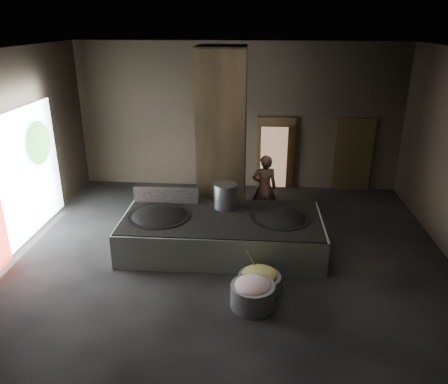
# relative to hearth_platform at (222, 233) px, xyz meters

# --- Properties ---
(floor) EXTENTS (10.00, 9.00, 0.10)m
(floor) POSITION_rel_hearth_platform_xyz_m (0.17, -0.22, -0.45)
(floor) COLOR black
(floor) RESTS_ON ground
(ceiling) EXTENTS (10.00, 9.00, 0.10)m
(ceiling) POSITION_rel_hearth_platform_xyz_m (0.17, -0.22, 4.15)
(ceiling) COLOR black
(ceiling) RESTS_ON back_wall
(back_wall) EXTENTS (10.00, 0.10, 4.50)m
(back_wall) POSITION_rel_hearth_platform_xyz_m (0.17, 4.33, 1.85)
(back_wall) COLOR black
(back_wall) RESTS_ON ground
(front_wall) EXTENTS (10.00, 0.10, 4.50)m
(front_wall) POSITION_rel_hearth_platform_xyz_m (0.17, -4.77, 1.85)
(front_wall) COLOR black
(front_wall) RESTS_ON ground
(left_wall) EXTENTS (0.10, 9.00, 4.50)m
(left_wall) POSITION_rel_hearth_platform_xyz_m (-4.88, -0.22, 1.85)
(left_wall) COLOR black
(left_wall) RESTS_ON ground
(pillar) EXTENTS (1.20, 1.20, 4.50)m
(pillar) POSITION_rel_hearth_platform_xyz_m (-0.13, 1.68, 1.85)
(pillar) COLOR black
(pillar) RESTS_ON ground
(hearth_platform) EXTENTS (4.64, 2.25, 0.80)m
(hearth_platform) POSITION_rel_hearth_platform_xyz_m (0.00, 0.00, 0.00)
(hearth_platform) COLOR silver
(hearth_platform) RESTS_ON ground
(platform_cap) EXTENTS (4.52, 2.17, 0.03)m
(platform_cap) POSITION_rel_hearth_platform_xyz_m (0.00, 0.00, 0.41)
(platform_cap) COLOR black
(platform_cap) RESTS_ON hearth_platform
(wok_left) EXTENTS (1.46, 1.46, 0.40)m
(wok_left) POSITION_rel_hearth_platform_xyz_m (-1.45, -0.05, 0.35)
(wok_left) COLOR black
(wok_left) RESTS_ON hearth_platform
(wok_left_rim) EXTENTS (1.49, 1.49, 0.05)m
(wok_left_rim) POSITION_rel_hearth_platform_xyz_m (-1.45, -0.05, 0.42)
(wok_left_rim) COLOR black
(wok_left_rim) RESTS_ON hearth_platform
(wok_right) EXTENTS (1.35, 1.35, 0.38)m
(wok_right) POSITION_rel_hearth_platform_xyz_m (1.35, 0.05, 0.35)
(wok_right) COLOR black
(wok_right) RESTS_ON hearth_platform
(wok_right_rim) EXTENTS (1.39, 1.39, 0.05)m
(wok_right_rim) POSITION_rel_hearth_platform_xyz_m (1.35, 0.05, 0.42)
(wok_right_rim) COLOR black
(wok_right_rim) RESTS_ON hearth_platform
(stock_pot) EXTENTS (0.56, 0.56, 0.60)m
(stock_pot) POSITION_rel_hearth_platform_xyz_m (0.05, 0.55, 0.73)
(stock_pot) COLOR #93949A
(stock_pot) RESTS_ON hearth_platform
(splash_guard) EXTENTS (1.61, 0.07, 0.40)m
(splash_guard) POSITION_rel_hearth_platform_xyz_m (-1.45, 0.75, 0.63)
(splash_guard) COLOR black
(splash_guard) RESTS_ON hearth_platform
(cook) EXTENTS (0.71, 0.51, 1.81)m
(cook) POSITION_rel_hearth_platform_xyz_m (0.99, 1.75, 0.50)
(cook) COLOR brown
(cook) RESTS_ON ground
(veg_basin) EXTENTS (1.15, 1.15, 0.32)m
(veg_basin) POSITION_rel_hearth_platform_xyz_m (0.89, -1.61, -0.24)
(veg_basin) COLOR gray
(veg_basin) RESTS_ON ground
(veg_fill) EXTENTS (0.71, 0.71, 0.22)m
(veg_fill) POSITION_rel_hearth_platform_xyz_m (0.89, -1.61, -0.05)
(veg_fill) COLOR #85A54F
(veg_fill) RESTS_ON veg_basin
(ladle) EXTENTS (0.28, 0.24, 0.61)m
(ladle) POSITION_rel_hearth_platform_xyz_m (0.74, -1.46, 0.15)
(ladle) COLOR #93949A
(ladle) RESTS_ON veg_basin
(meat_basin) EXTENTS (1.01, 1.01, 0.46)m
(meat_basin) POSITION_rel_hearth_platform_xyz_m (0.76, -2.17, -0.17)
(meat_basin) COLOR gray
(meat_basin) RESTS_ON ground
(meat_fill) EXTENTS (0.69, 0.69, 0.27)m
(meat_fill) POSITION_rel_hearth_platform_xyz_m (0.76, -2.17, 0.05)
(meat_fill) COLOR #D4847F
(meat_fill) RESTS_ON meat_basin
(doorway_near) EXTENTS (1.18, 0.08, 2.38)m
(doorway_near) POSITION_rel_hearth_platform_xyz_m (1.37, 4.23, 0.70)
(doorway_near) COLOR black
(doorway_near) RESTS_ON ground
(doorway_near_glow) EXTENTS (0.82, 0.04, 1.94)m
(doorway_near_glow) POSITION_rel_hearth_platform_xyz_m (1.30, 4.03, 0.65)
(doorway_near_glow) COLOR #8C6647
(doorway_near_glow) RESTS_ON ground
(doorway_far) EXTENTS (1.18, 0.08, 2.38)m
(doorway_far) POSITION_rel_hearth_platform_xyz_m (3.77, 4.23, 0.70)
(doorway_far) COLOR black
(doorway_far) RESTS_ON ground
(doorway_far_glow) EXTENTS (0.75, 0.04, 1.78)m
(doorway_far_glow) POSITION_rel_hearth_platform_xyz_m (3.87, 4.22, 0.65)
(doorway_far_glow) COLOR #8C6647
(doorway_far_glow) RESTS_ON ground
(left_opening) EXTENTS (0.04, 4.20, 3.10)m
(left_opening) POSITION_rel_hearth_platform_xyz_m (-4.78, -0.02, 1.20)
(left_opening) COLOR white
(left_opening) RESTS_ON ground
(tree_silhouette) EXTENTS (0.28, 1.10, 1.10)m
(tree_silhouette) POSITION_rel_hearth_platform_xyz_m (-4.68, 1.08, 1.80)
(tree_silhouette) COLOR #194714
(tree_silhouette) RESTS_ON left_opening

